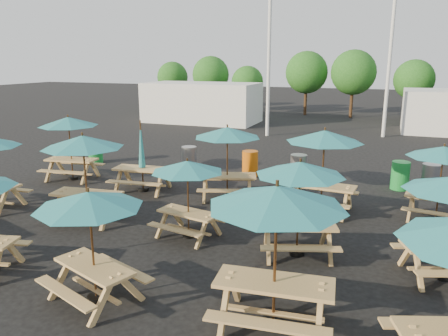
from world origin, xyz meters
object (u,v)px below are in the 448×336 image
at_px(waste_bin_5, 431,178).
at_px(picnic_unit_4, 83,147).
at_px(picnic_unit_14, 443,156).
at_px(waste_bin_0, 95,152).
at_px(picnic_unit_5, 142,163).
at_px(waste_bin_2, 250,164).
at_px(picnic_unit_9, 277,205).
at_px(waste_bin_3, 298,168).
at_px(picnic_unit_7, 187,171).
at_px(waste_bin_4, 400,175).
at_px(picnic_unit_6, 89,206).
at_px(waste_bin_1, 189,158).
at_px(picnic_unit_11, 324,141).
at_px(picnic_unit_2, 69,125).
at_px(picnic_unit_8, 227,136).
at_px(picnic_unit_10, 300,174).

bearing_deg(waste_bin_5, picnic_unit_4, -145.22).
height_order(picnic_unit_14, waste_bin_0, picnic_unit_14).
bearing_deg(waste_bin_0, picnic_unit_5, -35.37).
bearing_deg(waste_bin_0, waste_bin_2, 2.16).
height_order(picnic_unit_14, waste_bin_5, picnic_unit_14).
bearing_deg(picnic_unit_9, picnic_unit_5, 129.76).
distance_m(picnic_unit_4, waste_bin_3, 8.03).
xyz_separation_m(picnic_unit_7, waste_bin_4, (5.11, 6.49, -1.26)).
bearing_deg(picnic_unit_6, picnic_unit_5, 133.42).
bearing_deg(waste_bin_2, waste_bin_0, -177.84).
xyz_separation_m(picnic_unit_5, waste_bin_3, (4.77, 3.25, -0.52)).
bearing_deg(picnic_unit_7, waste_bin_5, 57.87).
bearing_deg(waste_bin_1, waste_bin_4, 1.40).
bearing_deg(waste_bin_4, waste_bin_5, -0.29).
relative_size(picnic_unit_14, waste_bin_2, 2.26).
relative_size(picnic_unit_11, waste_bin_1, 2.51).
bearing_deg(picnic_unit_14, picnic_unit_9, -106.08).
relative_size(waste_bin_1, waste_bin_2, 1.00).
bearing_deg(picnic_unit_14, picnic_unit_2, -170.79).
height_order(picnic_unit_8, waste_bin_0, picnic_unit_8).
distance_m(picnic_unit_2, picnic_unit_8, 6.30).
xyz_separation_m(picnic_unit_2, picnic_unit_4, (3.33, -3.38, 0.05)).
bearing_deg(picnic_unit_8, picnic_unit_6, -109.99).
relative_size(picnic_unit_4, waste_bin_5, 2.50).
bearing_deg(picnic_unit_7, picnic_unit_10, 9.79).
relative_size(picnic_unit_6, picnic_unit_11, 1.01).
bearing_deg(waste_bin_4, picnic_unit_7, -128.22).
height_order(picnic_unit_14, waste_bin_4, picnic_unit_14).
relative_size(picnic_unit_4, picnic_unit_8, 0.91).
distance_m(picnic_unit_7, waste_bin_2, 6.48).
relative_size(picnic_unit_10, waste_bin_2, 2.61).
relative_size(picnic_unit_5, picnic_unit_9, 0.97).
relative_size(picnic_unit_11, waste_bin_2, 2.51).
relative_size(picnic_unit_6, picnic_unit_7, 1.17).
bearing_deg(picnic_unit_4, picnic_unit_2, 127.50).
bearing_deg(picnic_unit_9, picnic_unit_10, 88.05).
xyz_separation_m(picnic_unit_2, picnic_unit_5, (3.28, -0.34, -1.07)).
xyz_separation_m(picnic_unit_4, picnic_unit_11, (6.05, 3.12, 0.02)).
height_order(picnic_unit_4, picnic_unit_6, picnic_unit_4).
distance_m(picnic_unit_6, picnic_unit_10, 4.59).
height_order(picnic_unit_4, picnic_unit_8, picnic_unit_4).
bearing_deg(waste_bin_1, picnic_unit_5, -94.65).
bearing_deg(waste_bin_1, picnic_unit_9, -57.28).
distance_m(waste_bin_0, waste_bin_1, 4.46).
distance_m(picnic_unit_6, picnic_unit_11, 7.32).
bearing_deg(picnic_unit_4, waste_bin_5, 27.73).
bearing_deg(picnic_unit_5, picnic_unit_7, -50.64).
height_order(picnic_unit_14, waste_bin_3, picnic_unit_14).
distance_m(picnic_unit_6, waste_bin_5, 11.87).
height_order(picnic_unit_11, waste_bin_1, picnic_unit_11).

